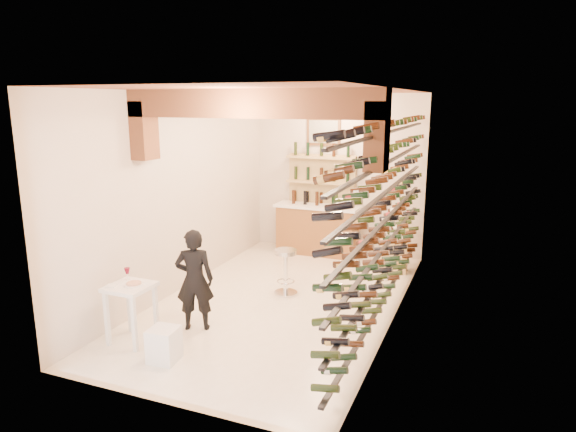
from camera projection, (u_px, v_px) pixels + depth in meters
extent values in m
plane|color=white|center=(281.00, 301.00, 7.95)|extent=(6.00, 6.00, 0.00)
cube|color=beige|center=(338.00, 174.00, 10.32)|extent=(3.50, 0.02, 3.20)
cube|color=beige|center=(160.00, 256.00, 4.89)|extent=(3.50, 0.02, 3.20)
cube|color=beige|center=(181.00, 193.00, 8.24)|extent=(0.02, 6.00, 3.20)
cube|color=beige|center=(398.00, 210.00, 6.97)|extent=(0.02, 6.00, 3.20)
cube|color=brown|center=(280.00, 90.00, 7.25)|extent=(3.50, 6.00, 0.02)
cube|color=#AA633B|center=(249.00, 104.00, 6.38)|extent=(3.50, 0.35, 0.36)
cube|color=#AA633B|center=(144.00, 131.00, 7.06)|extent=(0.24, 0.35, 0.80)
cube|color=#AA633B|center=(377.00, 137.00, 5.87)|extent=(0.24, 0.35, 0.80)
cube|color=black|center=(383.00, 300.00, 7.32)|extent=(0.06, 5.70, 0.03)
cube|color=black|center=(384.00, 274.00, 7.23)|extent=(0.06, 5.70, 0.03)
cube|color=black|center=(385.00, 247.00, 7.15)|extent=(0.06, 5.70, 0.03)
cube|color=black|center=(386.00, 219.00, 7.06)|extent=(0.06, 5.70, 0.03)
cube|color=black|center=(388.00, 191.00, 6.97)|extent=(0.06, 5.70, 0.03)
cube|color=black|center=(389.00, 162.00, 6.88)|extent=(0.06, 5.70, 0.03)
cube|color=black|center=(390.00, 132.00, 6.79)|extent=(0.06, 5.70, 0.03)
cube|color=brown|center=(317.00, 230.00, 10.36)|extent=(1.60, 0.55, 0.96)
cube|color=white|center=(318.00, 206.00, 10.25)|extent=(1.70, 0.62, 0.05)
cube|color=tan|center=(322.00, 203.00, 10.49)|extent=(1.40, 0.10, 2.00)
cube|color=tan|center=(320.00, 230.00, 10.52)|extent=(1.40, 0.28, 0.04)
cube|color=tan|center=(320.00, 206.00, 10.41)|extent=(1.40, 0.28, 0.04)
cube|color=tan|center=(321.00, 182.00, 10.30)|extent=(1.40, 0.28, 0.04)
cube|color=tan|center=(321.00, 157.00, 10.19)|extent=(1.40, 0.28, 0.04)
cube|color=brown|center=(324.00, 132.00, 10.21)|extent=(0.70, 0.04, 0.55)
cube|color=#99998C|center=(323.00, 132.00, 10.19)|extent=(0.60, 0.01, 0.45)
cube|color=white|center=(130.00, 287.00, 6.47)|extent=(0.54, 0.54, 0.05)
cube|color=white|center=(107.00, 319.00, 6.44)|extent=(0.05, 0.05, 0.72)
cube|color=white|center=(134.00, 325.00, 6.28)|extent=(0.05, 0.05, 0.72)
cube|color=white|center=(130.00, 307.00, 6.83)|extent=(0.05, 0.05, 0.72)
cube|color=white|center=(156.00, 312.00, 6.66)|extent=(0.05, 0.05, 0.72)
cylinder|color=white|center=(134.00, 284.00, 6.46)|extent=(0.24, 0.24, 0.02)
cylinder|color=#BF7266|center=(134.00, 283.00, 6.46)|extent=(0.18, 0.18, 0.02)
cube|color=white|center=(111.00, 286.00, 6.42)|extent=(0.16, 0.16, 0.02)
cylinder|color=white|center=(128.00, 280.00, 6.66)|extent=(0.07, 0.07, 0.00)
cylinder|color=white|center=(127.00, 276.00, 6.64)|extent=(0.01, 0.01, 0.09)
cone|color=#58071A|center=(127.00, 271.00, 6.63)|extent=(0.08, 0.08, 0.08)
cube|color=white|center=(164.00, 345.00, 6.09)|extent=(0.36, 0.36, 0.41)
imported|color=black|center=(195.00, 280.00, 6.85)|extent=(0.61, 0.52, 1.40)
cylinder|color=silver|center=(286.00, 293.00, 8.26)|extent=(0.38, 0.38, 0.03)
cylinder|color=silver|center=(286.00, 273.00, 8.18)|extent=(0.08, 0.08, 0.67)
cylinder|color=silver|center=(286.00, 252.00, 8.10)|extent=(0.36, 0.36, 0.07)
torus|color=silver|center=(286.00, 281.00, 8.21)|extent=(0.29, 0.29, 0.02)
cube|color=#DFBB7A|center=(393.00, 263.00, 9.33)|extent=(0.54, 0.39, 0.31)
cube|color=#DFBB7A|center=(393.00, 248.00, 9.26)|extent=(0.52, 0.42, 0.27)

